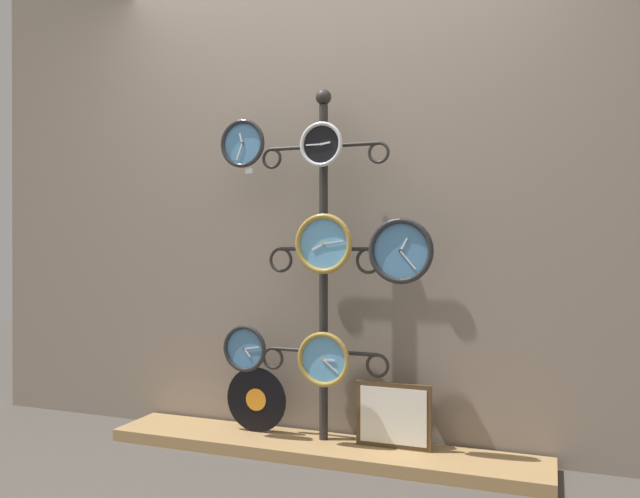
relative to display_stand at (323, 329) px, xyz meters
The scene contains 13 objects.
ground_plane 0.74m from the display_stand, 90.00° to the right, with size 12.00×12.00×0.00m, color #47423D.
shop_wall 0.80m from the display_stand, 90.00° to the left, with size 4.40×0.04×2.80m.
low_shelf 0.59m from the display_stand, 90.00° to the right, with size 2.20×0.36×0.06m.
display_stand is the anchor object (origin of this frame).
clock_top_left 1.03m from the display_stand, 166.80° to the right, with size 0.25×0.04×0.25m.
clock_top_center 0.92m from the display_stand, 74.96° to the right, with size 0.22×0.04×0.22m.
clock_middle_center 0.44m from the display_stand, 69.06° to the right, with size 0.30×0.04×0.30m.
clock_middle_right 0.59m from the display_stand, 15.42° to the right, with size 0.31×0.04×0.31m.
clock_bottom_left 0.41m from the display_stand, 163.41° to the right, with size 0.24×0.04×0.24m.
clock_bottom_center 0.17m from the display_stand, 68.92° to the right, with size 0.27×0.04×0.27m.
vinyl_record 0.53m from the display_stand, behind, with size 0.34×0.01×0.34m.
picture_frame 0.54m from the display_stand, ahead, with size 0.37×0.02×0.31m.
price_tag_upper 0.89m from the display_stand, 165.38° to the right, with size 0.04×0.00×0.03m.
Camera 1 is at (1.08, -2.52, 1.03)m, focal length 35.00 mm.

